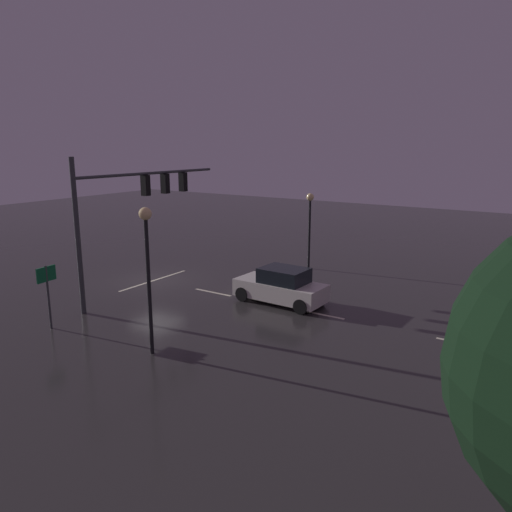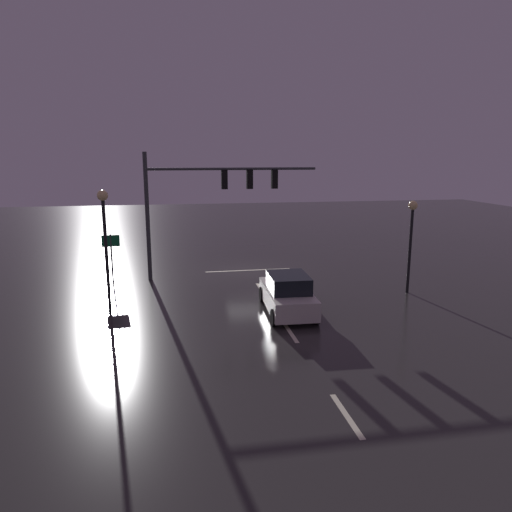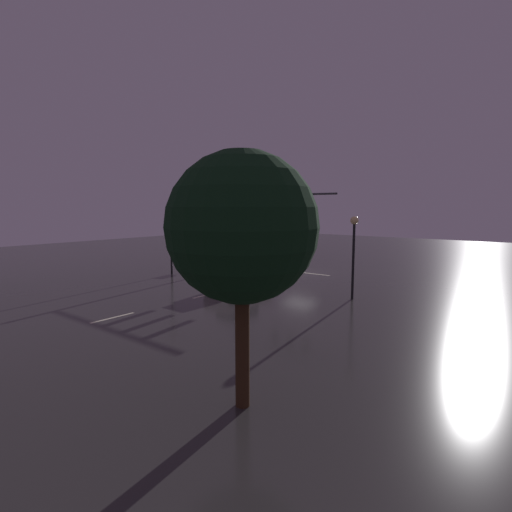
% 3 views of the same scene
% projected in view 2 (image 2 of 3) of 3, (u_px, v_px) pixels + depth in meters
% --- Properties ---
extents(ground_plane, '(80.00, 80.00, 0.00)m').
position_uv_depth(ground_plane, '(248.00, 271.00, 27.63)').
color(ground_plane, '#2D2B2B').
extents(traffic_signal_assembly, '(9.23, 0.47, 6.80)m').
position_uv_depth(traffic_signal_assembly, '(210.00, 191.00, 25.20)').
color(traffic_signal_assembly, '#383A3D').
rests_on(traffic_signal_assembly, ground_plane).
extents(lane_dash_far, '(0.16, 2.20, 0.01)m').
position_uv_depth(lane_dash_far, '(261.00, 289.00, 23.78)').
color(lane_dash_far, beige).
rests_on(lane_dash_far, ground_plane).
extents(lane_dash_mid, '(0.16, 2.20, 0.01)m').
position_uv_depth(lane_dash_mid, '(290.00, 332.00, 18.00)').
color(lane_dash_mid, beige).
rests_on(lane_dash_mid, ground_plane).
extents(lane_dash_near, '(0.16, 2.20, 0.01)m').
position_uv_depth(lane_dash_near, '(346.00, 415.00, 12.22)').
color(lane_dash_near, beige).
rests_on(lane_dash_near, ground_plane).
extents(stop_bar, '(5.00, 0.16, 0.01)m').
position_uv_depth(stop_bar, '(248.00, 270.00, 27.71)').
color(stop_bar, beige).
rests_on(stop_bar, ground_plane).
extents(car_approaching, '(2.05, 4.43, 1.70)m').
position_uv_depth(car_approaching, '(288.00, 294.00, 20.13)').
color(car_approaching, silver).
rests_on(car_approaching, ground_plane).
extents(street_lamp_left_kerb, '(0.44, 0.44, 4.51)m').
position_uv_depth(street_lamp_left_kerb, '(411.00, 228.00, 22.55)').
color(street_lamp_left_kerb, black).
rests_on(street_lamp_left_kerb, ground_plane).
extents(street_lamp_right_kerb, '(0.44, 0.44, 5.25)m').
position_uv_depth(street_lamp_right_kerb, '(105.00, 229.00, 19.22)').
color(street_lamp_right_kerb, black).
rests_on(street_lamp_right_kerb, ground_plane).
extents(route_sign, '(0.90, 0.16, 2.63)m').
position_uv_depth(route_sign, '(111.00, 248.00, 24.50)').
color(route_sign, '#383A3D').
rests_on(route_sign, ground_plane).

